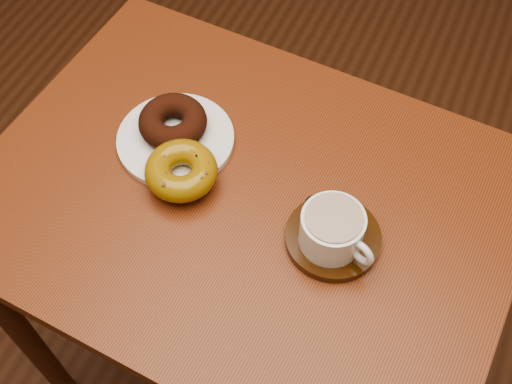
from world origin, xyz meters
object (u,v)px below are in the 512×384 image
at_px(saucer, 333,238).
at_px(coffee_cup, 333,230).
at_px(cafe_table, 246,235).
at_px(donut_plate, 176,139).

xyz_separation_m(saucer, coffee_cup, (-0.00, -0.01, 0.04)).
bearing_deg(saucer, coffee_cup, -91.62).
height_order(saucer, coffee_cup, coffee_cup).
height_order(cafe_table, coffee_cup, coffee_cup).
bearing_deg(coffee_cup, cafe_table, -169.70).
bearing_deg(donut_plate, coffee_cup, -15.33).
distance_m(saucer, coffee_cup, 0.04).
height_order(donut_plate, saucer, saucer).
bearing_deg(cafe_table, donut_plate, 164.86).
distance_m(cafe_table, donut_plate, 0.21).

